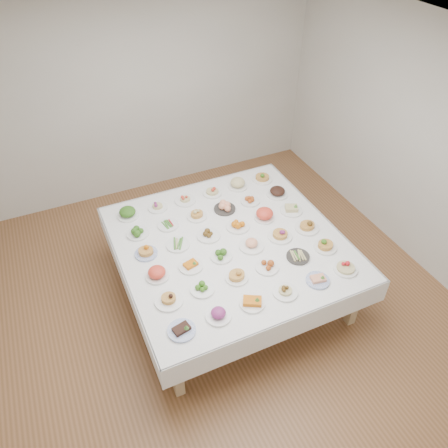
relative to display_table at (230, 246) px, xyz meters
name	(u,v)px	position (x,y,z in m)	size (l,w,h in m)	color
room_envelope	(217,159)	(-0.15, -0.03, 1.14)	(5.02, 5.02, 2.81)	brown
display_table	(230,246)	(0.00, 0.00, 0.00)	(2.36, 2.36, 0.75)	white
dish_0	(181,328)	(-0.88, -0.88, 0.11)	(0.25, 0.25, 0.11)	#4C66B2
dish_1	(218,313)	(-0.52, -0.87, 0.11)	(0.23, 0.23, 0.12)	white
dish_2	(252,301)	(-0.18, -0.87, 0.11)	(0.23, 0.23, 0.10)	white
dish_3	(285,290)	(0.17, -0.88, 0.11)	(0.24, 0.24, 0.11)	white
dish_4	(318,279)	(0.53, -0.88, 0.10)	(0.23, 0.23, 0.10)	#4C66B2
dish_5	(346,266)	(0.87, -0.87, 0.13)	(0.24, 0.24, 0.14)	white
dish_6	(168,297)	(-0.87, -0.52, 0.12)	(0.27, 0.27, 0.14)	white
dish_7	(202,287)	(-0.54, -0.52, 0.10)	(0.23, 0.23, 0.09)	white
dish_8	(237,274)	(-0.17, -0.52, 0.12)	(0.23, 0.23, 0.13)	white
dish_9	(267,265)	(0.17, -0.52, 0.10)	(0.24, 0.24, 0.10)	white
dish_10	(298,256)	(0.53, -0.52, 0.09)	(0.24, 0.24, 0.05)	#2F2D2A
dish_11	(326,244)	(0.87, -0.52, 0.12)	(0.24, 0.24, 0.13)	white
dish_12	(157,272)	(-0.87, -0.17, 0.13)	(0.23, 0.23, 0.14)	white
dish_13	(191,264)	(-0.52, -0.18, 0.10)	(0.24, 0.24, 0.10)	white
dish_14	(221,254)	(-0.19, -0.18, 0.11)	(0.23, 0.23, 0.10)	white
dish_15	(252,243)	(0.17, -0.17, 0.12)	(0.26, 0.26, 0.13)	white
dish_16	(280,232)	(0.52, -0.17, 0.14)	(0.26, 0.26, 0.16)	white
dish_17	(308,223)	(0.87, -0.17, 0.14)	(0.26, 0.26, 0.17)	white
dish_18	(146,251)	(-0.88, 0.18, 0.12)	(0.23, 0.23, 0.12)	#4C66B2
dish_19	(178,244)	(-0.53, 0.17, 0.09)	(0.26, 0.25, 0.06)	white
dish_20	(208,234)	(-0.18, 0.17, 0.10)	(0.26, 0.26, 0.10)	white
dish_21	(238,224)	(0.18, 0.17, 0.12)	(0.26, 0.26, 0.12)	white
dish_22	(265,214)	(0.52, 0.18, 0.13)	(0.26, 0.26, 0.14)	white
dish_23	(291,208)	(0.88, 0.18, 0.11)	(0.26, 0.26, 0.12)	white
dish_24	(137,231)	(-0.87, 0.52, 0.11)	(0.24, 0.24, 0.11)	white
dish_25	(168,225)	(-0.52, 0.52, 0.08)	(0.23, 0.23, 0.05)	white
dish_26	(197,214)	(-0.17, 0.53, 0.11)	(0.23, 0.23, 0.12)	white
dish_27	(225,206)	(0.18, 0.52, 0.12)	(0.25, 0.25, 0.12)	#2F2D2A
dish_28	(250,200)	(0.52, 0.53, 0.10)	(0.23, 0.23, 0.09)	white
dish_29	(277,191)	(0.88, 0.52, 0.13)	(0.25, 0.25, 0.15)	white
dish_30	(127,212)	(-0.88, 0.88, 0.13)	(0.24, 0.24, 0.14)	white
dish_31	(157,205)	(-0.53, 0.87, 0.11)	(0.22, 0.22, 0.11)	white
dish_32	(185,198)	(-0.18, 0.87, 0.12)	(0.25, 0.25, 0.12)	white
dish_33	(212,190)	(0.17, 0.87, 0.13)	(0.24, 0.24, 0.14)	white
dish_34	(238,182)	(0.52, 0.87, 0.14)	(0.24, 0.24, 0.15)	white
dish_35	(262,175)	(0.87, 0.88, 0.14)	(0.28, 0.27, 0.16)	white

